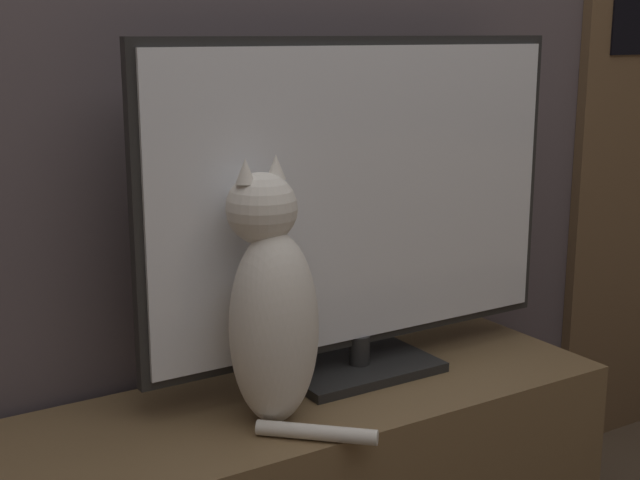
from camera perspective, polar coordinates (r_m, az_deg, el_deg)
tv at (r=1.82m, az=2.57°, el=2.14°), size 0.98×0.20×0.70m
cat at (r=1.63m, az=-3.16°, el=-4.40°), size 0.21×0.30×0.49m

